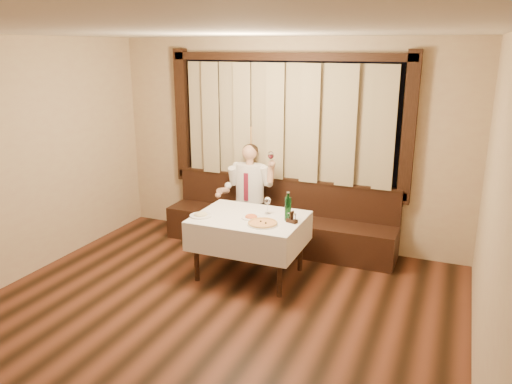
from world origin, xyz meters
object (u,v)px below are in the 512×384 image
at_px(dining_table, 249,225).
at_px(pasta_red, 251,215).
at_px(pizza, 263,223).
at_px(cruet_caddy, 292,219).
at_px(banquette, 279,224).
at_px(pasta_cream, 201,213).
at_px(seated_man, 248,188).
at_px(green_bottle, 288,208).

bearing_deg(dining_table, pasta_red, -49.30).
xyz_separation_m(pizza, cruet_caddy, (0.28, 0.19, 0.03)).
distance_m(banquette, pasta_cream, 1.43).
xyz_separation_m(dining_table, seated_man, (-0.42, 0.93, 0.17)).
distance_m(dining_table, pasta_red, 0.15).
height_order(dining_table, cruet_caddy, cruet_caddy).
distance_m(banquette, seated_man, 0.67).
relative_size(banquette, pizza, 9.11).
bearing_deg(cruet_caddy, pasta_cream, -153.28).
bearing_deg(cruet_caddy, dining_table, -165.84).
bearing_deg(banquette, cruet_caddy, -62.97).
xyz_separation_m(banquette, pasta_red, (0.04, -1.07, 0.48)).
bearing_deg(pasta_cream, seated_man, 84.75).
bearing_deg(pasta_red, dining_table, 130.70).
height_order(dining_table, pasta_red, pasta_red).
xyz_separation_m(dining_table, pasta_red, (0.04, -0.05, 0.14)).
distance_m(banquette, pasta_red, 1.18).
relative_size(pasta_cream, cruet_caddy, 1.89).
bearing_deg(dining_table, pizza, -39.08).
height_order(banquette, green_bottle, green_bottle).
xyz_separation_m(pizza, green_bottle, (0.21, 0.24, 0.13)).
height_order(banquette, pasta_red, banquette).
distance_m(pizza, pasta_cream, 0.78).
relative_size(pasta_red, cruet_caddy, 1.70).
bearing_deg(pasta_red, pasta_cream, -163.51).
bearing_deg(dining_table, pasta_cream, -157.54).
bearing_deg(seated_man, pizza, -59.37).
bearing_deg(pizza, seated_man, 120.63).
relative_size(pizza, green_bottle, 1.03).
distance_m(pasta_red, seated_man, 1.09).
bearing_deg(pasta_cream, dining_table, 22.46).
bearing_deg(banquette, pasta_cream, -113.10).
relative_size(pizza, cruet_caddy, 2.58).
bearing_deg(banquette, pasta_red, -87.73).
bearing_deg(pasta_red, seated_man, 115.38).
bearing_deg(pizza, cruet_caddy, 33.49).
distance_m(cruet_caddy, seated_man, 1.35).
height_order(banquette, seated_man, seated_man).
height_order(dining_table, seated_man, seated_man).
relative_size(pasta_red, seated_man, 0.16).
bearing_deg(pasta_red, pizza, -36.48).
relative_size(banquette, cruet_caddy, 23.50).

